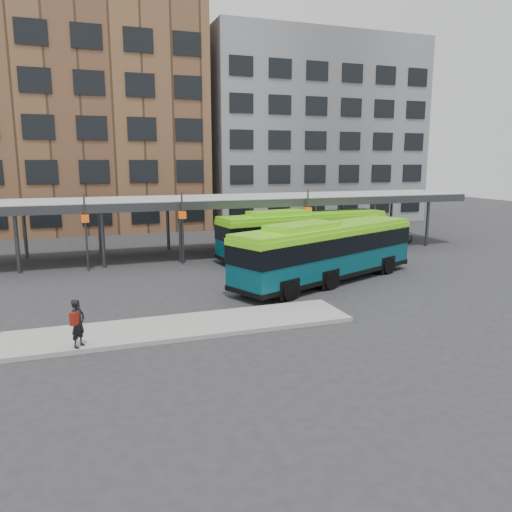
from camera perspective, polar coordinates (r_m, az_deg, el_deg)
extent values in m
plane|color=#28282B|center=(25.21, 2.84, -4.80)|extent=(120.00, 120.00, 0.00)
cube|color=gray|center=(20.91, -8.17, -7.98)|extent=(14.00, 3.00, 0.18)
cube|color=#999B9E|center=(36.74, -4.84, 6.47)|extent=(40.00, 6.00, 0.35)
cube|color=#383A3D|center=(33.86, -3.55, 5.85)|extent=(40.00, 0.15, 0.55)
cylinder|color=#383A3D|center=(33.52, -25.66, 1.39)|extent=(0.24, 0.24, 3.80)
cylinder|color=#383A3D|center=(38.44, -24.90, 2.54)|extent=(0.24, 0.24, 3.80)
cylinder|color=#383A3D|center=(33.33, -17.10, 1.93)|extent=(0.24, 0.24, 3.80)
cylinder|color=#383A3D|center=(38.28, -17.44, 3.02)|extent=(0.24, 0.24, 3.80)
cylinder|color=#383A3D|center=(33.89, -8.63, 2.44)|extent=(0.24, 0.24, 3.80)
cylinder|color=#383A3D|center=(38.77, -10.03, 3.45)|extent=(0.24, 0.24, 3.80)
cylinder|color=#383A3D|center=(35.15, -0.59, 2.86)|extent=(0.24, 0.24, 3.80)
cylinder|color=#383A3D|center=(39.88, -2.92, 3.81)|extent=(0.24, 0.24, 3.80)
cylinder|color=#383A3D|center=(37.06, 6.75, 3.20)|extent=(0.24, 0.24, 3.80)
cylinder|color=#383A3D|center=(41.56, 3.72, 4.09)|extent=(0.24, 0.24, 3.80)
cylinder|color=#383A3D|center=(39.50, 13.29, 3.46)|extent=(0.24, 0.24, 3.80)
cylinder|color=#383A3D|center=(43.76, 9.77, 4.29)|extent=(0.24, 0.24, 3.80)
cylinder|color=#383A3D|center=(42.40, 19.01, 3.65)|extent=(0.24, 0.24, 3.80)
cylinder|color=#383A3D|center=(46.39, 15.19, 4.44)|extent=(0.24, 0.24, 3.80)
cylinder|color=#383A3D|center=(32.45, -18.84, 2.49)|extent=(0.12, 0.12, 4.80)
cube|color=#D9490C|center=(32.34, -18.94, 4.07)|extent=(0.45, 0.45, 0.45)
cylinder|color=#383A3D|center=(33.04, -8.39, 3.10)|extent=(0.12, 0.12, 4.80)
cube|color=#D9490C|center=(32.93, -8.43, 4.65)|extent=(0.45, 0.45, 0.45)
cylinder|color=#383A3D|center=(35.85, 5.90, 3.77)|extent=(0.12, 0.12, 4.80)
cube|color=#D9490C|center=(35.75, 5.92, 5.20)|extent=(0.45, 0.45, 0.45)
cube|color=brown|center=(54.61, -20.88, 14.61)|extent=(26.00, 14.00, 22.00)
cube|color=slate|center=(60.09, 5.59, 13.89)|extent=(24.00, 14.00, 20.00)
cube|color=#07414D|center=(28.47, 8.14, 0.42)|extent=(12.71, 7.45, 2.65)
cube|color=black|center=(28.37, 8.17, 1.47)|extent=(12.79, 7.53, 1.01)
cube|color=#71DB16|center=(28.24, 8.22, 3.27)|extent=(12.67, 7.36, 0.21)
cube|color=#71DB16|center=(26.62, 5.34, 3.34)|extent=(4.64, 3.42, 0.37)
cube|color=black|center=(28.70, 8.07, -1.93)|extent=(12.79, 7.54, 0.25)
cylinder|color=black|center=(31.34, 14.82, -1.04)|extent=(1.10, 0.71, 1.06)
cylinder|color=black|center=(32.76, 11.02, -0.37)|extent=(1.10, 0.71, 1.06)
cylinder|color=black|center=(26.95, 8.49, -2.71)|extent=(1.10, 0.71, 1.06)
cylinder|color=black|center=(28.58, 4.46, -1.84)|extent=(1.10, 0.71, 1.06)
cylinder|color=black|center=(24.62, 3.83, -3.92)|extent=(1.10, 0.71, 1.06)
cylinder|color=black|center=(26.40, -0.24, -2.88)|extent=(1.10, 0.71, 1.06)
cube|color=#07414D|center=(35.15, 5.53, 2.41)|extent=(12.69, 4.39, 2.59)
cube|color=black|center=(35.08, 5.54, 3.25)|extent=(12.75, 4.45, 0.99)
cube|color=#71DB16|center=(34.98, 5.57, 4.68)|extent=(12.68, 4.28, 0.21)
cube|color=#71DB16|center=(33.86, 2.63, 4.87)|extent=(4.38, 2.45, 0.36)
cube|color=black|center=(35.34, 5.49, 0.54)|extent=(12.76, 4.46, 0.25)
cylinder|color=black|center=(36.79, 11.99, 0.80)|extent=(1.07, 0.46, 1.04)
cylinder|color=black|center=(38.73, 9.61, 1.39)|extent=(1.07, 0.46, 1.04)
cylinder|color=black|center=(33.63, 4.90, 0.07)|extent=(1.07, 0.46, 1.04)
cylinder|color=black|center=(35.75, 2.71, 0.74)|extent=(1.07, 0.46, 1.04)
cylinder|color=black|center=(32.08, 0.22, -0.42)|extent=(1.07, 0.46, 1.04)
cylinder|color=black|center=(34.29, -1.77, 0.31)|extent=(1.07, 0.46, 1.04)
imported|color=black|center=(19.14, -19.67, -7.25)|extent=(0.72, 0.77, 1.77)
cube|color=maroon|center=(18.93, -20.03, -6.72)|extent=(0.35, 0.38, 0.47)
imported|color=slate|center=(40.43, 10.58, 1.60)|extent=(1.62, 0.69, 0.83)
imported|color=slate|center=(40.73, 11.64, 1.78)|extent=(1.79, 0.95, 1.04)
imported|color=slate|center=(41.15, 12.19, 1.72)|extent=(1.61, 0.58, 0.84)
imported|color=slate|center=(41.12, 13.48, 1.72)|extent=(1.61, 0.75, 0.93)
imported|color=slate|center=(41.65, 13.56, 1.84)|extent=(1.87, 0.83, 0.95)
imported|color=slate|center=(41.77, 14.67, 1.86)|extent=(1.75, 0.97, 1.01)
imported|color=slate|center=(42.86, 15.12, 1.97)|extent=(1.78, 1.04, 0.89)
imported|color=slate|center=(42.96, 16.79, 1.98)|extent=(1.74, 1.01, 1.01)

